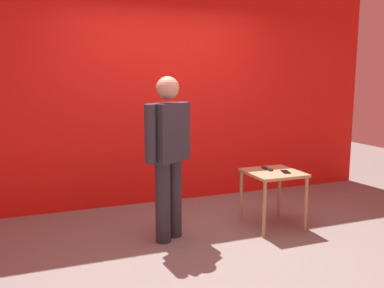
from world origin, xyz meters
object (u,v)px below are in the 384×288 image
Objects in this scene: cell_phone at (285,172)px; side_table at (273,180)px; tv_remote at (267,169)px; standing_person at (168,150)px.

side_table is at bearing 155.34° from cell_phone.
cell_phone is at bearing -39.40° from side_table.
cell_phone is at bearing -58.23° from tv_remote.
standing_person is 1.16m from tv_remote.
side_table is 0.14m from tv_remote.
side_table is (1.15, -0.07, -0.38)m from standing_person.
standing_person reaches higher than side_table.
standing_person is at bearing 176.52° from side_table.
standing_person is 2.63× the size of side_table.
standing_person reaches higher than tv_remote.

